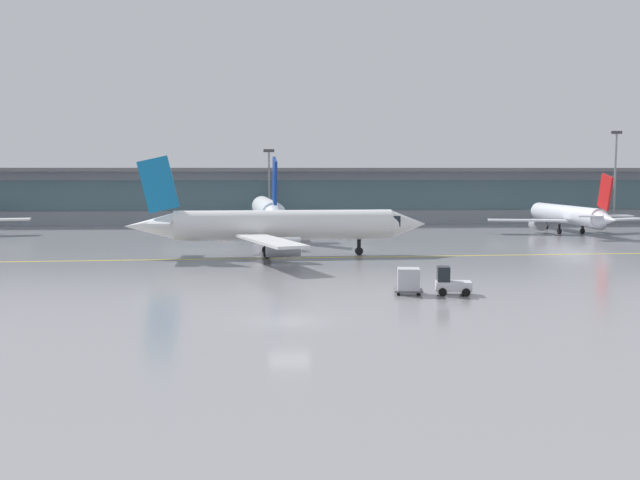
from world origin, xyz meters
TOP-DOWN VIEW (x-y plane):
  - ground_plane at (0.00, 0.00)m, footprint 400.00×400.00m
  - taxiway_centreline_stripe at (0.07, 32.21)m, footprint 109.87×6.12m
  - terminal_concourse at (0.00, 84.84)m, footprint 170.78×11.00m
  - gate_airplane_1 at (-2.07, 62.63)m, footprint 30.65×33.09m
  - gate_airplane_2 at (42.02, 60.91)m, footprint 24.66×26.59m
  - taxiing_regional_jet at (-0.35, 34.19)m, footprint 32.41×30.11m
  - baggage_tug at (12.07, 8.82)m, footprint 2.76×1.91m
  - cargo_dolly_lead at (9.01, 9.22)m, footprint 2.29×1.86m
  - apron_light_mast_1 at (-1.95, 78.16)m, footprint 1.80×0.36m
  - apron_light_mast_2 at (55.88, 75.47)m, footprint 1.80×0.36m

SIDE VIEW (x-z plane):
  - ground_plane at x=0.00m, z-range 0.00..0.00m
  - taxiway_centreline_stripe at x=0.07m, z-range 0.00..0.01m
  - baggage_tug at x=12.07m, z-range -0.16..1.94m
  - cargo_dolly_lead at x=9.01m, z-range 0.08..2.02m
  - gate_airplane_2 at x=42.02m, z-range -1.76..7.04m
  - taxiing_regional_jet at x=-0.35m, z-range -2.15..8.59m
  - gate_airplane_1 at x=-2.07m, z-range -2.19..8.76m
  - terminal_concourse at x=0.00m, z-range 0.12..9.72m
  - apron_light_mast_1 at x=-1.95m, z-range 0.68..13.35m
  - apron_light_mast_2 at x=55.88m, z-range 0.70..16.42m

